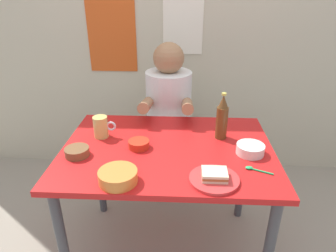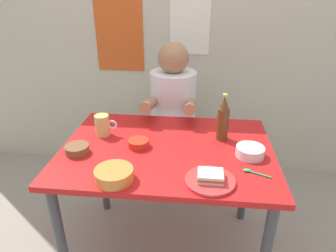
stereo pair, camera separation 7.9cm
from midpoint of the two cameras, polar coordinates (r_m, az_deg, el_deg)
name	(u,v)px [view 2 (the right image)]	position (r m, az deg, el deg)	size (l,w,h in m)	color
ground_plane	(167,249)	(2.06, 1.02, -22.26)	(6.00, 6.00, 0.00)	gray
wall_back	(182,14)	(2.44, 3.64, 20.30)	(4.40, 0.09, 2.60)	#BCB299
dining_table	(167,162)	(1.63, 1.20, -6.90)	(1.10, 0.80, 0.74)	red
stool	(173,151)	(2.33, 1.87, -4.73)	(0.34, 0.34, 0.45)	#4C4C51
person_seated	(173,101)	(2.14, 2.00, 4.80)	(0.33, 0.56, 0.72)	white
plate_orange	(210,181)	(1.34, 9.64, -10.19)	(0.22, 0.22, 0.01)	red
sandwich	(210,176)	(1.33, 9.72, -9.31)	(0.11, 0.09, 0.04)	beige
beer_mug	(103,125)	(1.71, -10.96, 0.12)	(0.13, 0.08, 0.12)	#D1BC66
beer_bottle	(223,119)	(1.65, 11.72, 1.23)	(0.06, 0.06, 0.26)	#593819
sauce_bowl_chili	(138,143)	(1.58, -4.19, -3.25)	(0.11, 0.11, 0.04)	red
condiment_bowl_brown	(77,149)	(1.58, -15.45, -4.22)	(0.12, 0.12, 0.04)	brown
soup_bowl_orange	(114,174)	(1.34, -8.51, -9.04)	(0.17, 0.17, 0.05)	orange
rice_bowl_white	(250,151)	(1.56, 16.66, -4.58)	(0.14, 0.14, 0.05)	silver
spoon	(252,172)	(1.45, 17.10, -8.30)	(0.12, 0.06, 0.01)	#26A559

